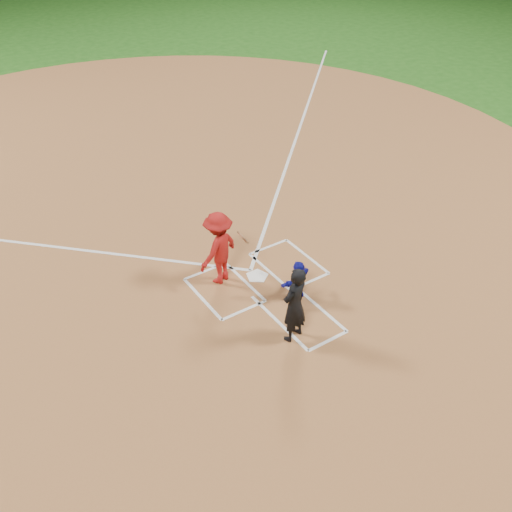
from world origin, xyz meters
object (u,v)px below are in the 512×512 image
catcher (298,280)px  batter_at_plate (219,248)px  umpire (294,305)px  home_plate (257,276)px

catcher → batter_at_plate: 2.06m
umpire → batter_at_plate: size_ratio=0.97×
umpire → batter_at_plate: 2.67m
umpire → batter_at_plate: (-0.29, 2.66, 0.03)m
catcher → umpire: bearing=35.4°
home_plate → umpire: bearing=76.1°
home_plate → catcher: 1.37m
home_plate → batter_at_plate: (-0.85, 0.40, 0.95)m
home_plate → umpire: (-0.56, -2.26, 0.92)m
home_plate → catcher: (0.34, -1.23, 0.51)m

